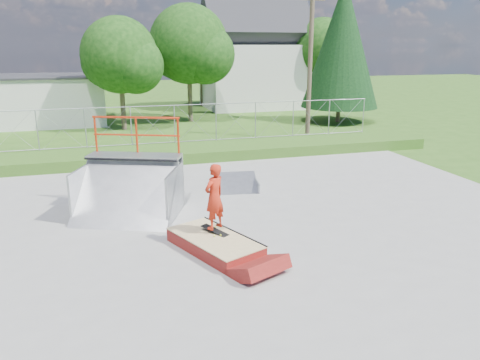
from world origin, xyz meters
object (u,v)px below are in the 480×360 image
at_px(grind_box, 215,244).
at_px(skater, 214,199).
at_px(flat_bank_ramp, 237,184).
at_px(quarter_pipe, 126,171).

height_order(grind_box, skater, skater).
height_order(grind_box, flat_bank_ramp, flat_bank_ramp).
xyz_separation_m(quarter_pipe, flat_bank_ramp, (3.89, 1.76, -1.21)).
bearing_deg(quarter_pipe, flat_bank_ramp, 46.40).
xyz_separation_m(flat_bank_ramp, skater, (-1.91, -4.55, 1.05)).
bearing_deg(skater, quarter_pipe, -89.15).
relative_size(quarter_pipe, flat_bank_ramp, 1.87).
xyz_separation_m(grind_box, flat_bank_ramp, (1.99, 4.84, 0.03)).
bearing_deg(flat_bank_ramp, quarter_pipe, -146.38).
xyz_separation_m(quarter_pipe, skater, (1.98, -2.79, -0.16)).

